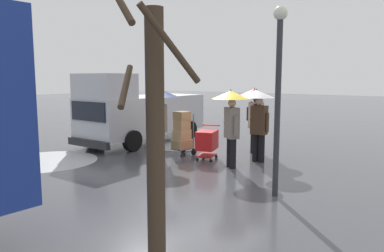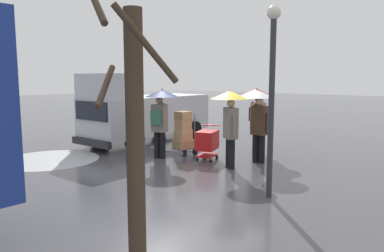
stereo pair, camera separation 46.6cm
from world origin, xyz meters
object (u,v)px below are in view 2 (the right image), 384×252
object	(u,v)px
shopping_cart_vendor	(207,141)
bare_tree_near	(133,130)
street_lamp	(272,82)
pedestrian_black_side	(161,107)
pedestrian_white_side	(258,109)
hand_dolly_boxes	(183,132)
pedestrian_pink_side	(257,106)
pedestrian_far_side	(230,110)
cargo_van_parked_right	(143,112)

from	to	relation	value
shopping_cart_vendor	bare_tree_near	xyz separation A→B (m)	(-3.14, 5.48, 1.23)
bare_tree_near	street_lamp	xyz separation A→B (m)	(0.00, -3.59, 0.58)
pedestrian_black_side	street_lamp	bearing A→B (deg)	165.51
pedestrian_white_side	shopping_cart_vendor	bearing A→B (deg)	29.05
hand_dolly_boxes	pedestrian_white_side	xyz separation A→B (m)	(-2.30, -0.69, 0.83)
pedestrian_pink_side	pedestrian_black_side	xyz separation A→B (m)	(1.83, 2.53, 0.00)
shopping_cart_vendor	pedestrian_far_side	distance (m)	1.50
street_lamp	pedestrian_black_side	bearing A→B (deg)	-14.49
cargo_van_parked_right	bare_tree_near	size ratio (longest dim) A/B	1.38
pedestrian_far_side	pedestrian_white_side	bearing A→B (deg)	-103.35
pedestrian_white_side	street_lamp	bearing A→B (deg)	125.22
street_lamp	pedestrian_white_side	bearing A→B (deg)	-54.78
cargo_van_parked_right	pedestrian_pink_side	distance (m)	4.49
shopping_cart_vendor	pedestrian_far_side	bearing A→B (deg)	162.34
pedestrian_white_side	pedestrian_far_side	size ratio (longest dim) A/B	1.00
cargo_van_parked_right	pedestrian_black_side	bearing A→B (deg)	148.83
pedestrian_black_side	pedestrian_far_side	bearing A→B (deg)	-169.21
shopping_cart_vendor	street_lamp	bearing A→B (deg)	149.02
hand_dolly_boxes	pedestrian_pink_side	xyz separation A→B (m)	(-1.63, -1.74, 0.83)
pedestrian_pink_side	pedestrian_white_side	world-z (taller)	same
hand_dolly_boxes	pedestrian_far_side	world-z (taller)	pedestrian_far_side
pedestrian_white_side	pedestrian_pink_side	bearing A→B (deg)	-57.29
pedestrian_black_side	pedestrian_white_side	world-z (taller)	same
cargo_van_parked_right	pedestrian_black_side	world-z (taller)	cargo_van_parked_right
hand_dolly_boxes	bare_tree_near	world-z (taller)	bare_tree_near
hand_dolly_boxes	pedestrian_white_side	distance (m)	2.54
cargo_van_parked_right	pedestrian_white_side	world-z (taller)	cargo_van_parked_right
pedestrian_black_side	pedestrian_far_side	world-z (taller)	same
cargo_van_parked_right	pedestrian_far_side	bearing A→B (deg)	167.03
bare_tree_near	street_lamp	world-z (taller)	bare_tree_near
pedestrian_pink_side	bare_tree_near	size ratio (longest dim) A/B	0.55
pedestrian_black_side	street_lamp	distance (m)	4.55
street_lamp	hand_dolly_boxes	bearing A→B (deg)	-24.84
hand_dolly_boxes	pedestrian_pink_side	world-z (taller)	pedestrian_pink_side
shopping_cart_vendor	pedestrian_white_side	distance (m)	1.79
pedestrian_white_side	cargo_van_parked_right	bearing A→B (deg)	-0.52
cargo_van_parked_right	shopping_cart_vendor	bearing A→B (deg)	168.39
hand_dolly_boxes	pedestrian_far_side	size ratio (longest dim) A/B	0.65
pedestrian_black_side	pedestrian_white_side	distance (m)	2.91
pedestrian_black_side	pedestrian_white_side	size ratio (longest dim) A/B	1.00
pedestrian_far_side	street_lamp	bearing A→B (deg)	143.43
street_lamp	shopping_cart_vendor	bearing A→B (deg)	-30.98
shopping_cart_vendor	pedestrian_pink_side	distance (m)	2.13
pedestrian_black_side	bare_tree_near	bearing A→B (deg)	132.65
pedestrian_pink_side	bare_tree_near	distance (m)	7.68
pedestrian_black_side	hand_dolly_boxes	bearing A→B (deg)	-104.08
pedestrian_white_side	pedestrian_black_side	bearing A→B (deg)	30.68
hand_dolly_boxes	pedestrian_black_side	distance (m)	1.17
shopping_cart_vendor	hand_dolly_boxes	xyz separation A→B (m)	(1.00, -0.03, 0.17)
cargo_van_parked_right	street_lamp	world-z (taller)	street_lamp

